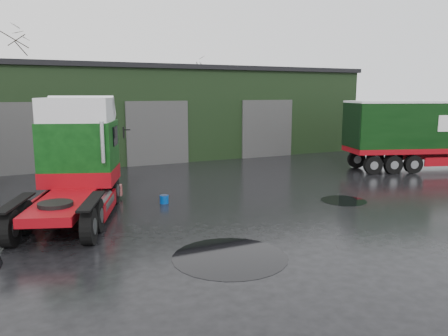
# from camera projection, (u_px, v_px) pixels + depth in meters

# --- Properties ---
(ground) EXTENTS (100.00, 100.00, 0.00)m
(ground) POSITION_uv_depth(u_px,v_px,m) (225.00, 230.00, 14.48)
(ground) COLOR black
(warehouse) EXTENTS (32.40, 12.40, 6.30)m
(warehouse) POSITION_uv_depth(u_px,v_px,m) (134.00, 111.00, 32.58)
(warehouse) COLOR black
(warehouse) RESTS_ON ground
(hero_tractor) EXTENTS (5.20, 7.64, 4.38)m
(hero_tractor) POSITION_uv_depth(u_px,v_px,m) (67.00, 161.00, 15.10)
(hero_tractor) COLOR #0B3B0E
(hero_tractor) RESTS_ON ground
(lorry_right) EXTENTS (15.61, 7.43, 4.09)m
(lorry_right) POSITION_uv_depth(u_px,v_px,m) (448.00, 135.00, 25.77)
(lorry_right) COLOR silver
(lorry_right) RESTS_ON ground
(wash_bucket) EXTENTS (0.47, 0.47, 0.34)m
(wash_bucket) POSITION_uv_depth(u_px,v_px,m) (164.00, 199.00, 18.00)
(wash_bucket) COLOR navy
(wash_bucket) RESTS_ON ground
(tree_back_a) EXTENTS (4.40, 4.40, 9.50)m
(tree_back_a) POSITION_uv_depth(u_px,v_px,m) (13.00, 90.00, 37.82)
(tree_back_a) COLOR black
(tree_back_a) RESTS_ON ground
(tree_back_b) EXTENTS (4.40, 4.40, 7.50)m
(tree_back_b) POSITION_uv_depth(u_px,v_px,m) (187.00, 100.00, 44.76)
(tree_back_b) COLOR black
(tree_back_b) RESTS_ON ground
(puddle_0) EXTENTS (3.24, 3.24, 0.01)m
(puddle_0) POSITION_uv_depth(u_px,v_px,m) (230.00, 257.00, 12.13)
(puddle_0) COLOR black
(puddle_0) RESTS_ON ground
(puddle_1) EXTENTS (1.91, 1.91, 0.01)m
(puddle_1) POSITION_uv_depth(u_px,v_px,m) (344.00, 201.00, 18.46)
(puddle_1) COLOR black
(puddle_1) RESTS_ON ground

